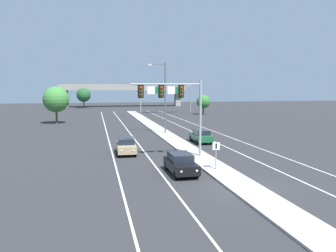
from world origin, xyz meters
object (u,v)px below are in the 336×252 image
at_px(overhead_signal_mast, 176,100).
at_px(highway_sign_gantry, 166,89).
at_px(tree_far_left_c, 84,95).
at_px(median_sign_post, 216,151).
at_px(tree_far_right_c, 203,102).
at_px(car_oncoming_black, 181,163).
at_px(street_lamp_median, 164,93).
at_px(car_oncoming_tan, 126,146).
at_px(tree_far_left_a, 56,99).
at_px(car_receding_green, 201,136).

relative_size(overhead_signal_mast, highway_sign_gantry, 0.54).
bearing_deg(tree_far_left_c, median_sign_post, -81.60).
distance_m(median_sign_post, tree_far_left_c, 87.93).
distance_m(median_sign_post, tree_far_right_c, 56.98).
bearing_deg(tree_far_left_c, overhead_signal_mast, -82.41).
bearing_deg(tree_far_right_c, car_oncoming_black, -109.58).
xyz_separation_m(street_lamp_median, tree_far_left_c, (-13.07, 64.48, -1.62)).
relative_size(car_oncoming_black, tree_far_left_c, 0.70).
xyz_separation_m(median_sign_post, car_oncoming_tan, (-6.43, 8.60, -0.77)).
height_order(highway_sign_gantry, tree_far_left_c, highway_sign_gantry).
distance_m(median_sign_post, car_oncoming_black, 3.10).
xyz_separation_m(median_sign_post, tree_far_left_a, (-16.32, 39.94, 2.87)).
relative_size(median_sign_post, tree_far_left_c, 0.34).
xyz_separation_m(street_lamp_median, car_oncoming_tan, (-6.67, -13.86, -4.97)).
xyz_separation_m(car_oncoming_black, highway_sign_gantry, (11.40, 60.88, 5.34)).
bearing_deg(car_oncoming_black, car_receding_green, 66.69).
xyz_separation_m(street_lamp_median, car_receding_green, (2.83, -8.73, -4.97)).
xyz_separation_m(street_lamp_median, tree_far_right_c, (16.28, 32.05, -2.67)).
bearing_deg(street_lamp_median, tree_far_left_a, 133.46).
distance_m(car_oncoming_black, tree_far_left_a, 42.57).
distance_m(overhead_signal_mast, tree_far_left_c, 82.23).
relative_size(median_sign_post, street_lamp_median, 0.22).
height_order(median_sign_post, tree_far_left_c, tree_far_left_c).
distance_m(overhead_signal_mast, car_oncoming_tan, 7.18).
bearing_deg(median_sign_post, tree_far_right_c, 73.15).
bearing_deg(car_oncoming_tan, tree_far_right_c, 63.44).
bearing_deg(highway_sign_gantry, tree_far_left_c, 128.83).
relative_size(median_sign_post, tree_far_right_c, 0.46).
relative_size(overhead_signal_mast, tree_far_left_c, 1.13).
xyz_separation_m(car_receding_green, highway_sign_gantry, (5.34, 46.82, 5.34)).
height_order(highway_sign_gantry, tree_far_right_c, highway_sign_gantry).
bearing_deg(highway_sign_gantry, tree_far_left_a, -140.20).
distance_m(car_oncoming_tan, tree_far_right_c, 51.39).
distance_m(highway_sign_gantry, tree_far_left_a, 32.24).
xyz_separation_m(median_sign_post, tree_far_left_c, (-12.83, 86.95, 2.59)).
xyz_separation_m(street_lamp_median, highway_sign_gantry, (8.17, 38.09, 0.37)).
height_order(car_oncoming_black, tree_far_right_c, tree_far_right_c).
xyz_separation_m(car_oncoming_tan, car_receding_green, (9.51, 5.13, 0.00)).
bearing_deg(street_lamp_median, median_sign_post, -90.61).
distance_m(median_sign_post, highway_sign_gantry, 61.30).
bearing_deg(car_oncoming_tan, car_receding_green, 28.37).
height_order(car_oncoming_tan, highway_sign_gantry, highway_sign_gantry).
height_order(car_oncoming_black, car_receding_green, same).
height_order(street_lamp_median, tree_far_left_c, street_lamp_median).
xyz_separation_m(car_receding_green, tree_far_left_c, (-15.90, 73.21, 3.35)).
relative_size(overhead_signal_mast, street_lamp_median, 0.72).
distance_m(median_sign_post, tree_far_left_a, 43.24).
relative_size(tree_far_right_c, tree_far_left_a, 0.70).
relative_size(tree_far_left_c, tree_far_left_a, 0.94).
distance_m(tree_far_left_c, tree_far_left_a, 47.14).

